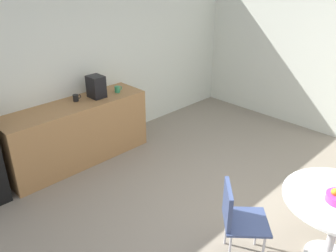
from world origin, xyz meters
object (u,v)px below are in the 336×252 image
(chair_navy, at_px, (236,214))
(mug_green, at_px, (76,98))
(coffee_maker, at_px, (96,87))
(mug_white, at_px, (117,89))

(chair_navy, bearing_deg, mug_green, 89.87)
(mug_green, height_order, coffee_maker, coffee_maker)
(mug_green, bearing_deg, mug_white, -11.07)
(mug_white, relative_size, mug_green, 1.00)
(chair_navy, xyz_separation_m, mug_green, (0.01, 2.80, 0.43))
(mug_white, xyz_separation_m, mug_green, (-0.64, 0.13, 0.00))
(coffee_maker, bearing_deg, chair_navy, -96.46)
(coffee_maker, bearing_deg, mug_green, 165.62)
(chair_navy, relative_size, coffee_maker, 2.59)
(mug_white, relative_size, coffee_maker, 0.40)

